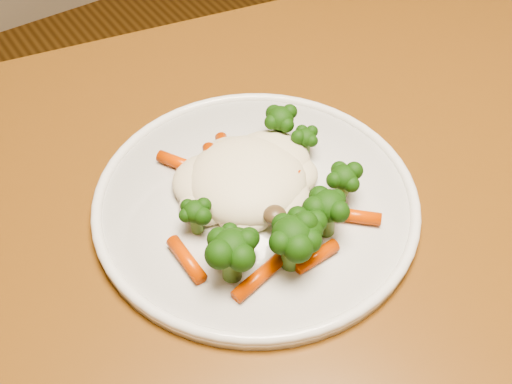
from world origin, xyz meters
The scene contains 3 objects.
dining_table centered at (-0.20, -0.17, 0.64)m, with size 1.23×0.94×0.75m.
plate centered at (-0.09, -0.15, 0.76)m, with size 0.30×0.30×0.01m, color white.
meal centered at (-0.09, -0.16, 0.78)m, with size 0.18×0.20×0.05m.
Camera 1 is at (-0.31, -0.47, 1.20)m, focal length 45.00 mm.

